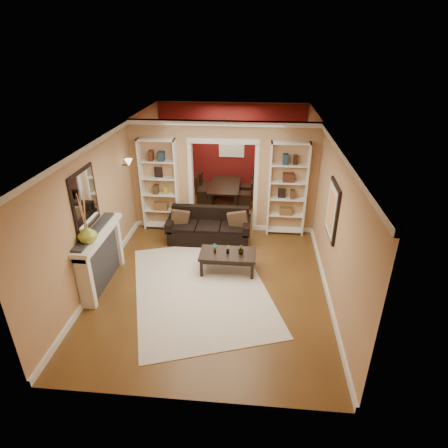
# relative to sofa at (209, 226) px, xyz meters

# --- Properties ---
(floor) EXTENTS (8.00, 8.00, 0.00)m
(floor) POSITION_rel_sofa_xyz_m (0.27, -0.45, -0.38)
(floor) COLOR brown
(floor) RESTS_ON ground
(ceiling) EXTENTS (8.00, 8.00, 0.00)m
(ceiling) POSITION_rel_sofa_xyz_m (0.27, -0.45, 2.32)
(ceiling) COLOR white
(ceiling) RESTS_ON ground
(wall_back) EXTENTS (8.00, 0.00, 8.00)m
(wall_back) POSITION_rel_sofa_xyz_m (0.27, 3.55, 0.97)
(wall_back) COLOR tan
(wall_back) RESTS_ON ground
(wall_front) EXTENTS (8.00, 0.00, 8.00)m
(wall_front) POSITION_rel_sofa_xyz_m (0.27, -4.45, 0.97)
(wall_front) COLOR tan
(wall_front) RESTS_ON ground
(wall_left) EXTENTS (0.00, 8.00, 8.00)m
(wall_left) POSITION_rel_sofa_xyz_m (-1.98, -0.45, 0.97)
(wall_left) COLOR tan
(wall_left) RESTS_ON ground
(wall_right) EXTENTS (0.00, 8.00, 8.00)m
(wall_right) POSITION_rel_sofa_xyz_m (2.52, -0.45, 0.97)
(wall_right) COLOR tan
(wall_right) RESTS_ON ground
(partition_wall) EXTENTS (4.50, 0.15, 2.70)m
(partition_wall) POSITION_rel_sofa_xyz_m (0.27, 0.75, 0.97)
(partition_wall) COLOR tan
(partition_wall) RESTS_ON floor
(red_back_panel) EXTENTS (4.44, 0.04, 2.64)m
(red_back_panel) POSITION_rel_sofa_xyz_m (0.27, 3.52, 0.94)
(red_back_panel) COLOR maroon
(red_back_panel) RESTS_ON floor
(dining_window) EXTENTS (0.78, 0.03, 0.98)m
(dining_window) POSITION_rel_sofa_xyz_m (0.27, 3.48, 1.17)
(dining_window) COLOR #8CA5CC
(dining_window) RESTS_ON wall_back
(area_rug) EXTENTS (3.42, 4.04, 0.01)m
(area_rug) POSITION_rel_sofa_xyz_m (0.08, -1.93, -0.38)
(area_rug) COLOR beige
(area_rug) RESTS_ON floor
(sofa) EXTENTS (1.96, 0.85, 0.77)m
(sofa) POSITION_rel_sofa_xyz_m (0.00, 0.00, 0.00)
(sofa) COLOR black
(sofa) RESTS_ON floor
(pillow_left) EXTENTS (0.43, 0.23, 0.42)m
(pillow_left) POSITION_rel_sofa_xyz_m (-0.69, -0.02, 0.20)
(pillow_left) COLOR brown
(pillow_left) RESTS_ON sofa
(pillow_right) EXTENTS (0.47, 0.17, 0.46)m
(pillow_right) POSITION_rel_sofa_xyz_m (0.69, -0.02, 0.22)
(pillow_right) COLOR brown
(pillow_right) RESTS_ON sofa
(coffee_table) EXTENTS (1.15, 0.62, 0.44)m
(coffee_table) POSITION_rel_sofa_xyz_m (0.56, -1.28, -0.16)
(coffee_table) COLOR black
(coffee_table) RESTS_ON floor
(plant_left) EXTENTS (0.12, 0.11, 0.20)m
(plant_left) POSITION_rel_sofa_xyz_m (0.29, -1.28, 0.15)
(plant_left) COLOR #336626
(plant_left) RESTS_ON coffee_table
(plant_center) EXTENTS (0.09, 0.10, 0.17)m
(plant_center) POSITION_rel_sofa_xyz_m (0.56, -1.28, 0.14)
(plant_center) COLOR #336626
(plant_center) RESTS_ON coffee_table
(plant_right) EXTENTS (0.16, 0.16, 0.21)m
(plant_right) POSITION_rel_sofa_xyz_m (0.82, -1.28, 0.16)
(plant_right) COLOR #336626
(plant_right) RESTS_ON coffee_table
(bookshelf_left) EXTENTS (0.90, 0.30, 2.30)m
(bookshelf_left) POSITION_rel_sofa_xyz_m (-1.28, 0.58, 0.77)
(bookshelf_left) COLOR white
(bookshelf_left) RESTS_ON floor
(bookshelf_right) EXTENTS (0.90, 0.30, 2.30)m
(bookshelf_right) POSITION_rel_sofa_xyz_m (1.82, 0.58, 0.77)
(bookshelf_right) COLOR white
(bookshelf_right) RESTS_ON floor
(fireplace) EXTENTS (0.32, 1.70, 1.16)m
(fireplace) POSITION_rel_sofa_xyz_m (-1.82, -1.95, 0.20)
(fireplace) COLOR white
(fireplace) RESTS_ON floor
(vase) EXTENTS (0.39, 0.39, 0.34)m
(vase) POSITION_rel_sofa_xyz_m (-1.82, -2.35, 0.95)
(vase) COLOR #9BA635
(vase) RESTS_ON fireplace
(mirror) EXTENTS (0.03, 0.95, 1.10)m
(mirror) POSITION_rel_sofa_xyz_m (-1.96, -1.95, 1.42)
(mirror) COLOR silver
(mirror) RESTS_ON wall_left
(wall_sconce) EXTENTS (0.18, 0.18, 0.22)m
(wall_sconce) POSITION_rel_sofa_xyz_m (-1.88, 0.10, 1.45)
(wall_sconce) COLOR #FFE0A5
(wall_sconce) RESTS_ON wall_left
(framed_art) EXTENTS (0.04, 0.85, 1.05)m
(framed_art) POSITION_rel_sofa_xyz_m (2.48, -1.45, 1.17)
(framed_art) COLOR black
(framed_art) RESTS_ON wall_right
(dining_table) EXTENTS (1.57, 0.88, 0.55)m
(dining_table) POSITION_rel_sofa_xyz_m (0.19, 2.40, -0.11)
(dining_table) COLOR black
(dining_table) RESTS_ON floor
(dining_chair_nw) EXTENTS (0.60, 0.60, 0.94)m
(dining_chair_nw) POSITION_rel_sofa_xyz_m (-0.36, 2.10, 0.09)
(dining_chair_nw) COLOR black
(dining_chair_nw) RESTS_ON floor
(dining_chair_ne) EXTENTS (0.52, 0.52, 0.79)m
(dining_chair_ne) POSITION_rel_sofa_xyz_m (0.74, 2.10, 0.01)
(dining_chair_ne) COLOR black
(dining_chair_ne) RESTS_ON floor
(dining_chair_sw) EXTENTS (0.48, 0.48, 0.82)m
(dining_chair_sw) POSITION_rel_sofa_xyz_m (-0.36, 2.70, 0.03)
(dining_chair_sw) COLOR black
(dining_chair_sw) RESTS_ON floor
(dining_chair_se) EXTENTS (0.45, 0.45, 0.81)m
(dining_chair_se) POSITION_rel_sofa_xyz_m (0.74, 2.70, 0.02)
(dining_chair_se) COLOR black
(dining_chair_se) RESTS_ON floor
(chandelier) EXTENTS (0.50, 0.50, 0.30)m
(chandelier) POSITION_rel_sofa_xyz_m (0.27, 2.25, 1.64)
(chandelier) COLOR #351F18
(chandelier) RESTS_ON ceiling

